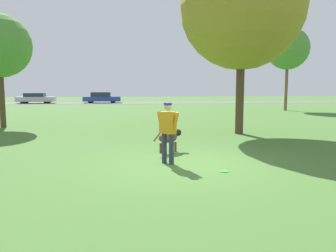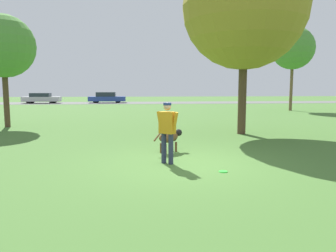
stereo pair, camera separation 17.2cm
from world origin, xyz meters
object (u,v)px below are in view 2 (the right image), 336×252
(tree_near_right, at_px, (245,7))
(parked_car_blue, at_px, (107,98))
(frisbee, at_px, (223,172))
(tree_far_right, at_px, (293,48))
(parked_car_silver, at_px, (41,98))
(dog, at_px, (170,137))
(tree_near_left, at_px, (3,46))
(person, at_px, (167,128))

(tree_near_right, xyz_separation_m, parked_car_blue, (-8.25, 28.26, -4.59))
(frisbee, bearing_deg, tree_far_right, 60.46)
(tree_far_right, bearing_deg, frisbee, -119.54)
(tree_near_right, distance_m, parked_car_silver, 32.59)
(frisbee, xyz_separation_m, parked_car_blue, (-5.83, 34.40, 0.65))
(frisbee, height_order, tree_near_right, tree_near_right)
(frisbee, distance_m, tree_near_right, 8.42)
(tree_far_right, bearing_deg, parked_car_blue, 137.88)
(dog, bearing_deg, parked_car_blue, 58.33)
(tree_near_left, relative_size, parked_car_silver, 1.22)
(frisbee, relative_size, tree_far_right, 0.03)
(person, height_order, parked_car_silver, person)
(tree_far_right, relative_size, tree_near_left, 1.26)
(tree_far_right, distance_m, tree_near_right, 15.63)
(tree_near_right, bearing_deg, parked_car_blue, 106.27)
(parked_car_silver, xyz_separation_m, parked_car_blue, (7.88, 0.33, 0.02))
(person, relative_size, tree_near_right, 0.20)
(person, xyz_separation_m, frisbee, (1.23, -0.97, -0.92))
(parked_car_silver, bearing_deg, tree_near_left, -79.17)
(dog, bearing_deg, person, -138.34)
(frisbee, xyz_separation_m, tree_far_right, (10.91, 19.26, 5.17))
(dog, height_order, frisbee, dog)
(tree_near_left, height_order, tree_near_right, tree_near_right)
(parked_car_blue, bearing_deg, person, -81.78)
(parked_car_silver, distance_m, parked_car_blue, 7.89)
(person, xyz_separation_m, parked_car_silver, (-12.48, 33.10, -0.30))
(person, relative_size, frisbee, 7.68)
(person, distance_m, frisbee, 1.82)
(tree_far_right, height_order, parked_car_silver, tree_far_right)
(tree_near_left, distance_m, parked_car_silver, 25.28)
(person, relative_size, dog, 1.61)
(parked_car_silver, bearing_deg, parked_car_blue, 1.17)
(dog, xyz_separation_m, tree_near_right, (3.44, 3.66, 4.78))
(dog, height_order, tree_far_right, tree_far_right)
(dog, relative_size, tree_far_right, 0.14)
(person, bearing_deg, frisbee, 1.50)
(person, distance_m, tree_near_left, 11.64)
(frisbee, distance_m, tree_far_right, 22.73)
(tree_far_right, relative_size, parked_car_silver, 1.55)
(parked_car_silver, relative_size, parked_car_blue, 0.98)
(person, relative_size, parked_car_blue, 0.35)
(dog, distance_m, frisbee, 2.71)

